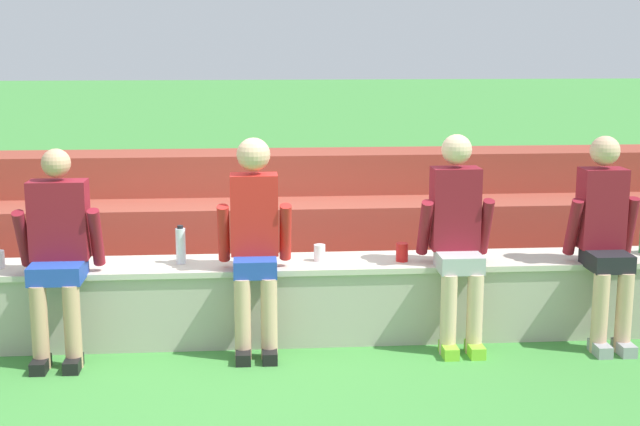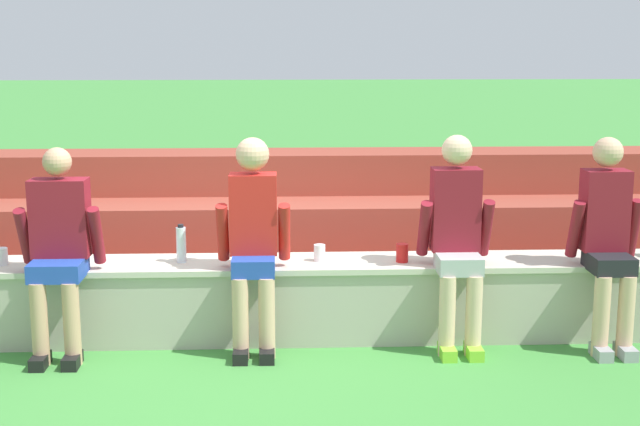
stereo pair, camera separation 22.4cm
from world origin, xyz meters
TOP-DOWN VIEW (x-y plane):
  - ground_plane at (0.00, 0.00)m, footprint 80.00×80.00m
  - stone_seating_wall at (0.00, 0.24)m, footprint 7.73×0.52m
  - brick_bleachers at (0.00, 1.81)m, footprint 10.60×1.82m
  - person_left_of_center at (-1.19, -0.05)m, footprint 0.56×0.53m
  - person_center at (0.10, -0.01)m, footprint 0.50×0.51m
  - person_right_of_center at (1.49, 0.01)m, footprint 0.51×0.54m
  - person_far_right at (2.51, -0.03)m, footprint 0.49×0.54m
  - water_bottle_center_gap at (-0.41, 0.24)m, footprint 0.07×0.07m
  - plastic_cup_middle at (-1.65, 0.21)m, footprint 0.08×0.08m
  - plastic_cup_right_end at (1.14, 0.18)m, footprint 0.09×0.09m
  - plastic_cup_left_end at (0.56, 0.24)m, footprint 0.08×0.08m

SIDE VIEW (x-z plane):
  - ground_plane at x=0.00m, z-range 0.00..0.00m
  - stone_seating_wall at x=0.00m, z-range 0.02..0.58m
  - brick_bleachers at x=0.00m, z-range -0.12..0.97m
  - plastic_cup_left_end at x=0.56m, z-range 0.56..0.68m
  - plastic_cup_middle at x=-1.65m, z-range 0.56..0.68m
  - plastic_cup_right_end at x=1.14m, z-range 0.56..0.69m
  - water_bottle_center_gap at x=-0.41m, z-range 0.56..0.83m
  - person_left_of_center at x=-1.19m, z-range 0.05..1.46m
  - person_far_right at x=2.51m, z-range 0.05..1.50m
  - person_right_of_center at x=1.49m, z-range 0.06..1.53m
  - person_center at x=0.10m, z-range 0.07..1.53m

